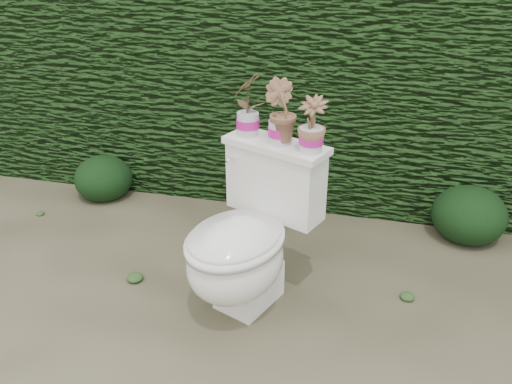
% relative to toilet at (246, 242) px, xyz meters
% --- Properties ---
extents(ground, '(60.00, 60.00, 0.00)m').
position_rel_toilet_xyz_m(ground, '(-0.04, -0.11, -0.36)').
color(ground, '#6D674B').
rests_on(ground, ground).
extents(hedge, '(8.00, 1.00, 1.60)m').
position_rel_toilet_xyz_m(hedge, '(-0.04, 1.49, 0.44)').
color(hedge, '#224617').
rests_on(hedge, ground).
extents(toilet, '(0.68, 0.80, 0.78)m').
position_rel_toilet_xyz_m(toilet, '(0.00, 0.00, 0.00)').
color(toilet, white).
rests_on(toilet, ground).
extents(potted_plant_left, '(0.14, 0.18, 0.29)m').
position_rel_toilet_xyz_m(potted_plant_left, '(-0.06, 0.28, 0.57)').
color(potted_plant_left, '#1F6622').
rests_on(potted_plant_left, toilet).
extents(potted_plant_center, '(0.19, 0.18, 0.28)m').
position_rel_toilet_xyz_m(potted_plant_center, '(0.11, 0.21, 0.56)').
color(potted_plant_center, '#1F6622').
rests_on(potted_plant_center, toilet).
extents(potted_plant_right, '(0.15, 0.15, 0.23)m').
position_rel_toilet_xyz_m(potted_plant_right, '(0.26, 0.15, 0.54)').
color(potted_plant_right, '#1F6622').
rests_on(potted_plant_right, toilet).
extents(liriope_clump_1, '(0.39, 0.39, 0.31)m').
position_rel_toilet_xyz_m(liriope_clump_1, '(-1.23, 0.89, -0.20)').
color(liriope_clump_1, black).
rests_on(liriope_clump_1, ground).
extents(liriope_clump_2, '(0.40, 0.40, 0.32)m').
position_rel_toilet_xyz_m(liriope_clump_2, '(-0.05, 0.90, -0.20)').
color(liriope_clump_2, black).
rests_on(liriope_clump_2, ground).
extents(liriope_clump_3, '(0.43, 0.43, 0.34)m').
position_rel_toilet_xyz_m(liriope_clump_3, '(1.12, 0.91, -0.18)').
color(liriope_clump_3, black).
rests_on(liriope_clump_3, ground).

